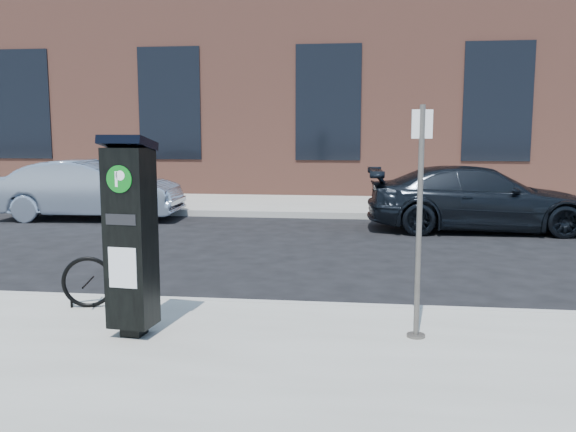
% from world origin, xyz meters
% --- Properties ---
extents(ground, '(120.00, 120.00, 0.00)m').
position_xyz_m(ground, '(0.00, 0.00, 0.00)').
color(ground, black).
rests_on(ground, ground).
extents(sidewalk_far, '(60.00, 12.00, 0.15)m').
position_xyz_m(sidewalk_far, '(0.00, 14.00, 0.07)').
color(sidewalk_far, gray).
rests_on(sidewalk_far, ground).
extents(curb_near, '(60.00, 0.12, 0.16)m').
position_xyz_m(curb_near, '(0.00, -0.02, 0.07)').
color(curb_near, '#9E9B93').
rests_on(curb_near, ground).
extents(curb_far, '(60.00, 0.12, 0.16)m').
position_xyz_m(curb_far, '(0.00, 8.02, 0.07)').
color(curb_far, '#9E9B93').
rests_on(curb_far, ground).
extents(building, '(28.00, 10.05, 8.25)m').
position_xyz_m(building, '(-0.00, 17.00, 4.15)').
color(building, brown).
rests_on(building, ground).
extents(parking_kiosk, '(0.49, 0.44, 1.95)m').
position_xyz_m(parking_kiosk, '(-1.08, -1.34, 1.15)').
color(parking_kiosk, black).
rests_on(parking_kiosk, sidewalk_near).
extents(sign_pole, '(0.20, 0.18, 2.23)m').
position_xyz_m(sign_pole, '(1.66, -1.06, 1.26)').
color(sign_pole, '#4E4845').
rests_on(sign_pole, sidewalk_near).
extents(bike_rack, '(0.59, 0.17, 0.59)m').
position_xyz_m(bike_rack, '(-1.95, -0.49, 0.44)').
color(bike_rack, black).
rests_on(bike_rack, sidewalk_near).
extents(car_silver, '(4.46, 1.79, 1.44)m').
position_xyz_m(car_silver, '(-5.48, 7.15, 0.72)').
color(car_silver, '#8291A5').
rests_on(car_silver, ground).
extents(car_dark, '(4.83, 2.04, 1.39)m').
position_xyz_m(car_dark, '(3.60, 6.57, 0.69)').
color(car_dark, black).
rests_on(car_dark, ground).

